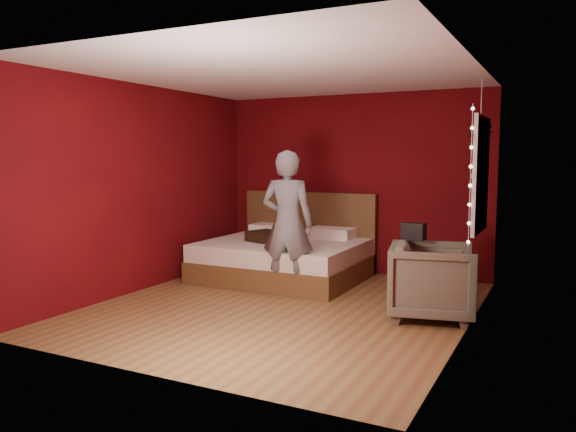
% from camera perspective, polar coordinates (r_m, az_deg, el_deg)
% --- Properties ---
extents(floor, '(4.50, 4.50, 0.00)m').
position_cam_1_polar(floor, '(6.45, -0.48, -9.21)').
color(floor, olive).
rests_on(floor, ground).
extents(room_walls, '(4.04, 4.54, 2.62)m').
position_cam_1_polar(room_walls, '(6.22, -0.49, 5.89)').
color(room_walls, '#5F0A0D').
rests_on(room_walls, ground).
extents(window, '(0.05, 0.97, 1.27)m').
position_cam_1_polar(window, '(6.50, 18.97, 3.99)').
color(window, white).
rests_on(window, room_walls).
extents(fairy_lights, '(0.04, 0.04, 1.45)m').
position_cam_1_polar(fairy_lights, '(5.98, 18.05, 3.88)').
color(fairy_lights, silver).
rests_on(fairy_lights, room_walls).
extents(bed, '(2.12, 1.80, 1.16)m').
position_cam_1_polar(bed, '(7.90, -0.19, -4.13)').
color(bed, brown).
rests_on(bed, ground).
extents(person, '(0.70, 0.52, 1.78)m').
position_cam_1_polar(person, '(6.80, -0.06, -0.78)').
color(person, slate).
rests_on(person, ground).
extents(armchair, '(1.04, 1.02, 0.79)m').
position_cam_1_polar(armchair, '(6.10, 14.43, -6.43)').
color(armchair, '#6C6A55').
rests_on(armchair, ground).
extents(handbag, '(0.27, 0.17, 0.18)m').
position_cam_1_polar(handbag, '(6.30, 12.65, -1.50)').
color(handbag, black).
rests_on(handbag, armchair).
extents(throw_pillow, '(0.52, 0.52, 0.14)m').
position_cam_1_polar(throw_pillow, '(7.79, -2.37, -2.06)').
color(throw_pillow, black).
rests_on(throw_pillow, bed).
extents(hanging_plant, '(0.34, 0.30, 0.89)m').
position_cam_1_polar(hanging_plant, '(6.99, 18.92, 7.27)').
color(hanging_plant, silver).
rests_on(hanging_plant, room_walls).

